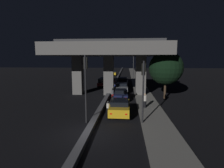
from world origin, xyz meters
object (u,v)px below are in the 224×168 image
object	(u,v)px
traffic_light_left_of_median	(86,77)
car_grey_third	(122,87)
motorcycle_blue_filtering_far	(115,85)
pedestrian_on_sidewalk	(145,101)
car_taxi_yellow_third_oncoming	(114,73)
traffic_light_right_of_median	(143,82)
car_white_fourth	(123,82)
car_dark_red_lead_oncoming	(103,82)
street_lamp	(133,62)
motorcycle_red_filtering_mid	(113,94)
car_taxi_yellow_lead	(120,107)
motorcycle_black_filtering_near	(108,109)
car_dark_blue_second	(121,94)
car_dark_blue_second_oncoming	(109,77)

from	to	relation	value
traffic_light_left_of_median	car_grey_third	distance (m)	15.19
motorcycle_blue_filtering_far	pedestrian_on_sidewalk	bearing A→B (deg)	-164.47
car_taxi_yellow_third_oncoming	traffic_light_right_of_median	bearing A→B (deg)	5.83
car_white_fourth	car_dark_red_lead_oncoming	size ratio (longest dim) A/B	0.96
street_lamp	car_white_fourth	world-z (taller)	street_lamp
motorcycle_red_filtering_mid	car_taxi_yellow_lead	bearing A→B (deg)	-170.39
car_taxi_yellow_third_oncoming	motorcycle_black_filtering_near	distance (m)	42.33
car_grey_third	car_white_fourth	bearing A→B (deg)	-3.36
traffic_light_right_of_median	car_dark_blue_second	world-z (taller)	traffic_light_right_of_median
car_taxi_yellow_lead	motorcycle_black_filtering_near	bearing A→B (deg)	98.44
car_taxi_yellow_lead	car_dark_blue_second	bearing A→B (deg)	1.37
car_dark_blue_second_oncoming	pedestrian_on_sidewalk	distance (m)	27.13
car_dark_red_lead_oncoming	car_taxi_yellow_lead	bearing A→B (deg)	14.80
motorcycle_black_filtering_near	traffic_light_left_of_median	bearing A→B (deg)	142.02
traffic_light_right_of_median	pedestrian_on_sidewalk	xyz separation A→B (m)	(0.65, 4.55, -2.63)
traffic_light_right_of_median	traffic_light_left_of_median	bearing A→B (deg)	-179.94
traffic_light_right_of_median	motorcycle_red_filtering_mid	size ratio (longest dim) A/B	2.79
car_dark_blue_second_oncoming	car_grey_third	bearing A→B (deg)	14.20
car_taxi_yellow_third_oncoming	car_dark_blue_second_oncoming	bearing A→B (deg)	-2.34
car_white_fourth	motorcycle_blue_filtering_far	xyz separation A→B (m)	(-1.42, -3.09, -0.29)
street_lamp	car_grey_third	size ratio (longest dim) A/B	1.62
traffic_light_right_of_median	motorcycle_red_filtering_mid	distance (m)	10.06
car_taxi_yellow_third_oncoming	pedestrian_on_sidewalk	size ratio (longest dim) A/B	2.75
traffic_light_left_of_median	car_grey_third	bearing A→B (deg)	80.09
traffic_light_left_of_median	street_lamp	xyz separation A→B (m)	(4.97, 36.03, 0.72)
car_grey_third	motorcycle_red_filtering_mid	world-z (taller)	motorcycle_red_filtering_mid
car_taxi_yellow_lead	pedestrian_on_sidewalk	world-z (taller)	pedestrian_on_sidewalk
car_white_fourth	motorcycle_black_filtering_near	world-z (taller)	car_white_fourth
car_grey_third	motorcycle_black_filtering_near	distance (m)	12.47
car_white_fourth	car_dark_red_lead_oncoming	xyz separation A→B (m)	(-3.93, -0.36, -0.02)
traffic_light_right_of_median	pedestrian_on_sidewalk	distance (m)	5.30
traffic_light_left_of_median	car_grey_third	xyz separation A→B (m)	(2.56, 14.65, -3.11)
pedestrian_on_sidewalk	car_grey_third	bearing A→B (deg)	105.65
motorcycle_black_filtering_near	motorcycle_red_filtering_mid	distance (m)	6.85
car_dark_blue_second	car_white_fourth	distance (m)	11.82
street_lamp	car_dark_blue_second	size ratio (longest dim) A/B	1.83
street_lamp	car_taxi_yellow_lead	distance (m)	33.95
motorcycle_black_filtering_near	motorcycle_blue_filtering_far	xyz separation A→B (m)	(-0.41, 15.51, 0.04)
car_dark_blue_second_oncoming	motorcycle_black_filtering_near	distance (m)	28.79
car_dark_blue_second_oncoming	motorcycle_black_filtering_near	world-z (taller)	car_dark_blue_second_oncoming
street_lamp	pedestrian_on_sidewalk	bearing A→B (deg)	-89.24
car_white_fourth	street_lamp	bearing A→B (deg)	-7.02
street_lamp	car_dark_red_lead_oncoming	distance (m)	17.20
traffic_light_left_of_median	car_grey_third	world-z (taller)	traffic_light_left_of_median
street_lamp	car_dark_blue_second_oncoming	xyz separation A→B (m)	(-6.22, -5.18, -3.80)
car_white_fourth	motorcycle_red_filtering_mid	world-z (taller)	car_white_fourth
car_white_fourth	motorcycle_black_filtering_near	size ratio (longest dim) A/B	2.56
car_taxi_yellow_lead	pedestrian_on_sidewalk	xyz separation A→B (m)	(2.64, 2.18, 0.14)
traffic_light_right_of_median	motorcycle_red_filtering_mid	xyz separation A→B (m)	(-3.22, 9.06, -2.94)
car_white_fourth	motorcycle_red_filtering_mid	xyz separation A→B (m)	(-1.11, -11.75, -0.29)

